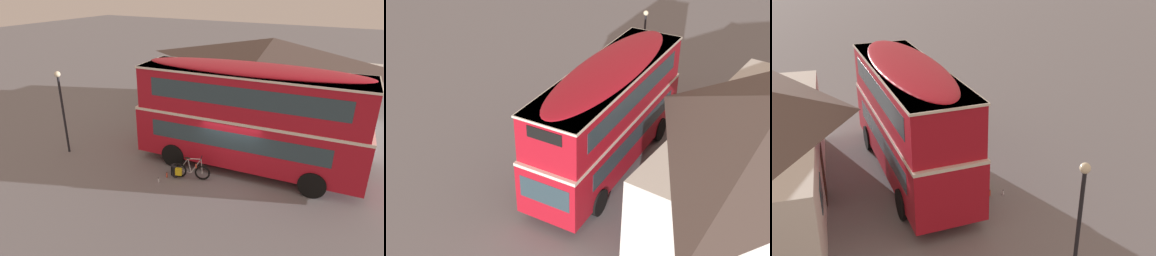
# 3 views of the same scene
# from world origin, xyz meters

# --- Properties ---
(ground_plane) EXTENTS (120.00, 120.00, 0.00)m
(ground_plane) POSITION_xyz_m (0.00, 0.00, 0.00)
(ground_plane) COLOR slate
(double_decker_bus) EXTENTS (10.03, 3.25, 4.79)m
(double_decker_bus) POSITION_xyz_m (0.24, 0.86, 2.64)
(double_decker_bus) COLOR black
(double_decker_bus) RESTS_ON ground
(touring_bicycle) EXTENTS (1.66, 0.75, 1.06)m
(touring_bicycle) POSITION_xyz_m (-1.53, -1.21, 0.37)
(touring_bicycle) COLOR black
(touring_bicycle) RESTS_ON ground
(backpack_on_ground) EXTENTS (0.41, 0.38, 0.58)m
(backpack_on_ground) POSITION_xyz_m (-2.18, -1.32, 0.30)
(backpack_on_ground) COLOR black
(backpack_on_ground) RESTS_ON ground
(water_bottle_clear_plastic) EXTENTS (0.07, 0.07, 0.21)m
(water_bottle_clear_plastic) POSITION_xyz_m (-2.55, -2.09, 0.10)
(water_bottle_clear_plastic) COLOR silver
(water_bottle_clear_plastic) RESTS_ON ground
(water_bottle_red_squeeze) EXTENTS (0.07, 0.07, 0.25)m
(water_bottle_red_squeeze) POSITION_xyz_m (-2.44, -1.59, 0.12)
(water_bottle_red_squeeze) COLOR #D84C33
(water_bottle_red_squeeze) RESTS_ON ground
(street_lamp) EXTENTS (0.28, 0.28, 4.12)m
(street_lamp) POSITION_xyz_m (-8.10, -1.85, 2.59)
(street_lamp) COLOR black
(street_lamp) RESTS_ON ground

